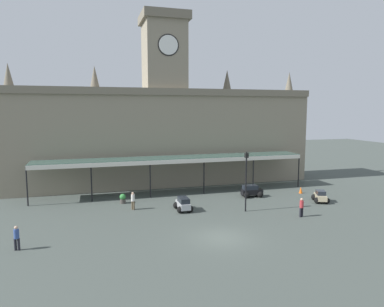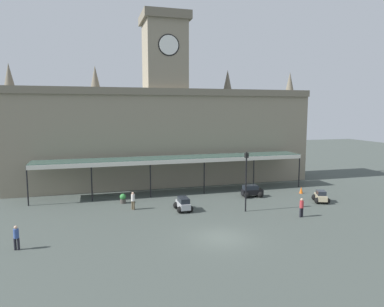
# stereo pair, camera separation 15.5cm
# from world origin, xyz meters

# --- Properties ---
(ground_plane) EXTENTS (140.00, 140.00, 0.00)m
(ground_plane) POSITION_xyz_m (0.00, 0.00, 0.00)
(ground_plane) COLOR #424A45
(station_building) EXTENTS (36.53, 6.08, 20.60)m
(station_building) POSITION_xyz_m (-0.00, 19.73, 6.73)
(station_building) COLOR gray
(station_building) RESTS_ON ground
(entrance_canopy) EXTENTS (30.07, 3.26, 4.03)m
(entrance_canopy) POSITION_xyz_m (-0.00, 14.46, 3.88)
(entrance_canopy) COLOR #38564C
(entrance_canopy) RESTS_ON ground
(car_beige_sedan) EXTENTS (1.98, 2.23, 1.19)m
(car_beige_sedan) POSITION_xyz_m (13.18, 6.51, 0.50)
(car_beige_sedan) COLOR tan
(car_beige_sedan) RESTS_ON ground
(car_black_estate) EXTENTS (2.31, 1.66, 1.27)m
(car_black_estate) POSITION_xyz_m (7.42, 10.37, 0.56)
(car_black_estate) COLOR black
(car_black_estate) RESTS_ON ground
(car_silver_estate) EXTENTS (1.55, 2.25, 1.27)m
(car_silver_estate) POSITION_xyz_m (-0.90, 7.46, 0.56)
(car_silver_estate) COLOR #B2B5BA
(car_silver_estate) RESTS_ON ground
(pedestrian_crossing_forecourt) EXTENTS (0.38, 0.34, 1.67)m
(pedestrian_crossing_forecourt) POSITION_xyz_m (8.49, 2.76, 0.91)
(pedestrian_crossing_forecourt) COLOR black
(pedestrian_crossing_forecourt) RESTS_ON ground
(pedestrian_beside_cars) EXTENTS (0.38, 0.34, 1.67)m
(pedestrian_beside_cars) POSITION_xyz_m (-13.84, 1.67, 0.91)
(pedestrian_beside_cars) COLOR black
(pedestrian_beside_cars) RESTS_ON ground
(pedestrian_near_entrance) EXTENTS (0.34, 0.35, 1.67)m
(pedestrian_near_entrance) POSITION_xyz_m (-5.32, 9.07, 0.91)
(pedestrian_near_entrance) COLOR brown
(pedestrian_near_entrance) RESTS_ON ground
(victorian_lamppost) EXTENTS (0.30, 0.30, 5.54)m
(victorian_lamppost) POSITION_xyz_m (4.54, 5.65, 3.40)
(victorian_lamppost) COLOR black
(victorian_lamppost) RESTS_ON ground
(traffic_cone) EXTENTS (0.40, 0.40, 0.75)m
(traffic_cone) POSITION_xyz_m (13.42, 10.31, 0.37)
(traffic_cone) COLOR orange
(traffic_cone) RESTS_ON ground
(planter_near_kerb) EXTENTS (0.60, 0.60, 0.96)m
(planter_near_kerb) POSITION_xyz_m (-6.04, 11.60, 0.49)
(planter_near_kerb) COLOR #47423D
(planter_near_kerb) RESTS_ON ground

